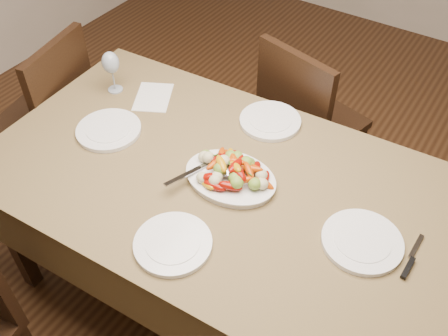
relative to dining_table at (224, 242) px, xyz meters
name	(u,v)px	position (x,y,z in m)	size (l,w,h in m)	color
floor	(233,325)	(0.13, -0.13, -0.38)	(6.00, 6.00, 0.00)	#392111
dining_table	(224,242)	(0.00, 0.00, 0.00)	(1.84, 1.04, 0.76)	brown
chair_far	(313,122)	(0.00, 0.82, 0.10)	(0.42, 0.42, 0.95)	black
chair_left	(42,120)	(-1.16, 0.07, 0.10)	(0.42, 0.42, 0.95)	black
serving_platter	(230,179)	(0.02, 0.01, 0.39)	(0.34, 0.25, 0.02)	white
roasted_vegetables	(231,168)	(0.02, 0.01, 0.45)	(0.28, 0.19, 0.09)	#7A0902
serving_spoon	(210,172)	(-0.04, -0.03, 0.43)	(0.28, 0.06, 0.03)	#9EA0A8
plate_left	(109,130)	(-0.54, -0.03, 0.39)	(0.26, 0.26, 0.02)	white
plate_right	(362,241)	(0.54, 0.01, 0.39)	(0.27, 0.27, 0.02)	white
plate_far	(270,121)	(-0.02, 0.38, 0.39)	(0.25, 0.25, 0.02)	white
plate_near	(173,244)	(0.02, -0.34, 0.39)	(0.26, 0.26, 0.02)	white
wine_glass	(112,71)	(-0.72, 0.20, 0.48)	(0.08, 0.08, 0.20)	#8C99A5
menu_card	(153,97)	(-0.54, 0.25, 0.38)	(0.15, 0.21, 0.00)	silver
table_knife	(411,258)	(0.69, 0.03, 0.38)	(0.02, 0.20, 0.01)	#9EA0A8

